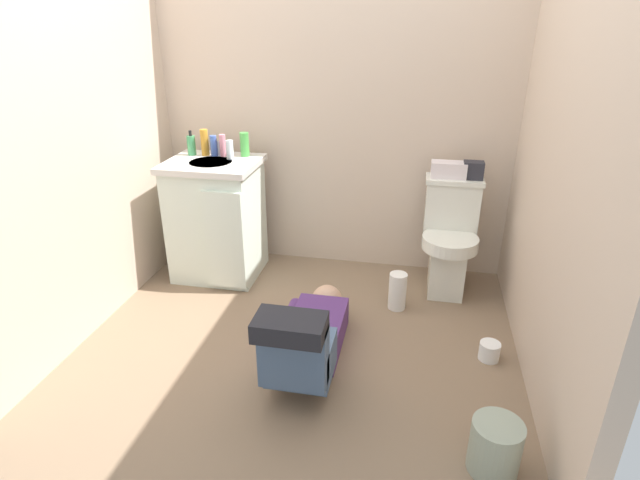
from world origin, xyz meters
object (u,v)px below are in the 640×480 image
tissue_box (449,170)px  bottle_blue (214,146)px  bottle_clear (230,150)px  toilet_paper_roll (489,351)px  faucet (219,148)px  bottle_amber (205,142)px  vanity_cabinet (217,218)px  toiletry_bag (473,170)px  person_plumber (308,337)px  paper_towel_roll (397,291)px  soap_dispenser (191,145)px  trash_can (495,447)px  toilet (449,238)px  bottle_pink (223,145)px  bottle_green (245,144)px

tissue_box → bottle_blue: bearing=-178.5°
tissue_box → bottle_clear: (-1.42, -0.09, 0.08)m
bottle_blue → toilet_paper_roll: size_ratio=1.25×
faucet → bottle_amber: bearing=-175.3°
vanity_cabinet → toiletry_bag: bearing=5.9°
person_plumber → paper_towel_roll: (0.42, 0.67, -0.06)m
tissue_box → soap_dispenser: (-1.71, -0.05, 0.09)m
soap_dispenser → bottle_clear: (0.29, -0.05, -0.01)m
person_plumber → trash_can: size_ratio=4.59×
toilet → bottle_pink: size_ratio=5.09×
toilet → bottle_clear: (-1.46, -0.00, 0.51)m
faucet → toiletry_bag: bearing=0.9°
trash_can → bottle_pink: bearing=137.6°
tissue_box → bottle_clear: size_ratio=1.77×
bottle_pink → bottle_green: size_ratio=0.92×
bottle_amber → trash_can: bearing=-40.4°
bottle_pink → toiletry_bag: bearing=1.3°
trash_can → paper_towel_roll: 1.26m
bottle_clear → paper_towel_roll: bottle_clear is taller
bottle_pink → bottle_clear: 0.09m
toilet → soap_dispenser: soap_dispenser is taller
vanity_cabinet → toiletry_bag: (1.67, 0.17, 0.39)m
toilet → tissue_box: (-0.05, 0.09, 0.43)m
toilet → bottle_blue: 1.68m
toiletry_bag → bottle_pink: bearing=-178.7°
person_plumber → paper_towel_roll: size_ratio=4.45×
faucet → person_plumber: 1.51m
vanity_cabinet → person_plumber: (0.84, -0.90, -0.24)m
toiletry_bag → bottle_amber: (-1.77, -0.04, 0.10)m
vanity_cabinet → faucet: bearing=91.3°
vanity_cabinet → faucet: size_ratio=8.20×
vanity_cabinet → trash_can: (1.72, -1.41, -0.30)m
soap_dispenser → bottle_clear: soap_dispenser is taller
bottle_blue → soap_dispenser: bearing=-177.9°
soap_dispenser → bottle_pink: (0.22, 0.01, 0.01)m
person_plumber → bottle_clear: (-0.74, 0.98, 0.71)m
bottle_clear → toilet_paper_roll: bearing=-23.8°
bottle_green → trash_can: size_ratio=0.69×
bottle_green → toilet_paper_roll: bearing=-27.3°
faucet → paper_towel_roll: bearing=-16.8°
toilet_paper_roll → vanity_cabinet: bearing=159.6°
faucet → toiletry_bag: size_ratio=0.81×
vanity_cabinet → person_plumber: 1.26m
faucet → tissue_box: bearing=1.0°
soap_dispenser → bottle_blue: bearing=2.1°
bottle_amber → bottle_pink: 0.13m
bottle_pink → soap_dispenser: bearing=-177.3°
person_plumber → bottle_pink: bottle_pink is taller
bottle_amber → bottle_pink: size_ratio=1.18×
bottle_clear → tissue_box: bearing=3.8°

